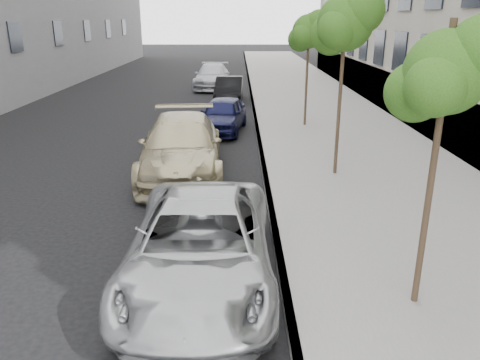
{
  "coord_description": "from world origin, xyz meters",
  "views": [
    {
      "loc": [
        0.38,
        -4.92,
        4.42
      ],
      "look_at": [
        0.42,
        3.46,
        1.5
      ],
      "focal_mm": 35.0,
      "sensor_mm": 36.0,
      "label": 1
    }
  ],
  "objects_px": {
    "sedan_blue": "(223,115)",
    "sedan_rear": "(212,76)",
    "tree_mid": "(346,23)",
    "suv": "(181,146)",
    "sedan_black": "(229,90)",
    "tree_near": "(448,73)",
    "tree_far": "(310,32)",
    "minivan": "(200,245)"
  },
  "relations": [
    {
      "from": "suv",
      "to": "sedan_rear",
      "type": "distance_m",
      "value": 17.86
    },
    {
      "from": "tree_mid",
      "to": "suv",
      "type": "relative_size",
      "value": 0.88
    },
    {
      "from": "suv",
      "to": "sedan_rear",
      "type": "bearing_deg",
      "value": 86.3
    },
    {
      "from": "sedan_blue",
      "to": "tree_mid",
      "type": "bearing_deg",
      "value": -51.32
    },
    {
      "from": "tree_near",
      "to": "tree_far",
      "type": "xyz_separation_m",
      "value": [
        0.0,
        13.0,
        0.19
      ]
    },
    {
      "from": "tree_near",
      "to": "sedan_black",
      "type": "bearing_deg",
      "value": 99.72
    },
    {
      "from": "minivan",
      "to": "tree_far",
      "type": "bearing_deg",
      "value": 74.23
    },
    {
      "from": "tree_mid",
      "to": "suv",
      "type": "distance_m",
      "value": 5.7
    },
    {
      "from": "suv",
      "to": "sedan_blue",
      "type": "relative_size",
      "value": 1.42
    },
    {
      "from": "tree_far",
      "to": "sedan_rear",
      "type": "xyz_separation_m",
      "value": [
        -4.52,
        11.76,
        -3.12
      ]
    },
    {
      "from": "minivan",
      "to": "tree_mid",
      "type": "bearing_deg",
      "value": 58.76
    },
    {
      "from": "minivan",
      "to": "sedan_rear",
      "type": "relative_size",
      "value": 0.99
    },
    {
      "from": "minivan",
      "to": "sedan_blue",
      "type": "relative_size",
      "value": 1.31
    },
    {
      "from": "sedan_blue",
      "to": "sedan_rear",
      "type": "distance_m",
      "value": 12.42
    },
    {
      "from": "tree_near",
      "to": "sedan_rear",
      "type": "distance_m",
      "value": 25.34
    },
    {
      "from": "tree_near",
      "to": "tree_mid",
      "type": "xyz_separation_m",
      "value": [
        0.0,
        6.5,
        0.58
      ]
    },
    {
      "from": "tree_mid",
      "to": "sedan_blue",
      "type": "distance_m",
      "value": 7.72
    },
    {
      "from": "tree_far",
      "to": "sedan_blue",
      "type": "height_order",
      "value": "tree_far"
    },
    {
      "from": "suv",
      "to": "sedan_blue",
      "type": "height_order",
      "value": "suv"
    },
    {
      "from": "tree_near",
      "to": "sedan_black",
      "type": "relative_size",
      "value": 1.05
    },
    {
      "from": "tree_near",
      "to": "tree_far",
      "type": "bearing_deg",
      "value": 90.0
    },
    {
      "from": "tree_near",
      "to": "sedan_rear",
      "type": "height_order",
      "value": "tree_near"
    },
    {
      "from": "tree_mid",
      "to": "sedan_blue",
      "type": "xyz_separation_m",
      "value": [
        -3.46,
        5.88,
        -3.6
      ]
    },
    {
      "from": "tree_far",
      "to": "suv",
      "type": "bearing_deg",
      "value": -126.47
    },
    {
      "from": "suv",
      "to": "sedan_black",
      "type": "distance_m",
      "value": 12.6
    },
    {
      "from": "tree_near",
      "to": "suv",
      "type": "distance_m",
      "value": 8.73
    },
    {
      "from": "sedan_rear",
      "to": "minivan",
      "type": "bearing_deg",
      "value": -85.92
    },
    {
      "from": "suv",
      "to": "tree_far",
      "type": "bearing_deg",
      "value": 49.82
    },
    {
      "from": "tree_mid",
      "to": "sedan_black",
      "type": "distance_m",
      "value": 13.83
    },
    {
      "from": "tree_mid",
      "to": "minivan",
      "type": "distance_m",
      "value": 7.59
    },
    {
      "from": "minivan",
      "to": "sedan_black",
      "type": "distance_m",
      "value": 18.65
    },
    {
      "from": "tree_far",
      "to": "suv",
      "type": "xyz_separation_m",
      "value": [
        -4.51,
        -6.11,
        -3.06
      ]
    },
    {
      "from": "sedan_black",
      "to": "sedan_blue",
      "type": "bearing_deg",
      "value": -89.01
    },
    {
      "from": "tree_mid",
      "to": "tree_far",
      "type": "xyz_separation_m",
      "value": [
        -0.0,
        6.5,
        -0.4
      ]
    },
    {
      "from": "tree_mid",
      "to": "tree_near",
      "type": "bearing_deg",
      "value": -90.0
    },
    {
      "from": "tree_near",
      "to": "suv",
      "type": "relative_size",
      "value": 0.76
    },
    {
      "from": "suv",
      "to": "sedan_black",
      "type": "xyz_separation_m",
      "value": [
        1.19,
        12.54,
        -0.16
      ]
    },
    {
      "from": "sedan_blue",
      "to": "sedan_rear",
      "type": "height_order",
      "value": "sedan_rear"
    },
    {
      "from": "tree_far",
      "to": "tree_near",
      "type": "bearing_deg",
      "value": -90.0
    },
    {
      "from": "tree_mid",
      "to": "tree_far",
      "type": "relative_size",
      "value": 1.1
    },
    {
      "from": "tree_near",
      "to": "sedan_rear",
      "type": "bearing_deg",
      "value": 100.34
    },
    {
      "from": "tree_far",
      "to": "minivan",
      "type": "relative_size",
      "value": 0.87
    }
  ]
}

